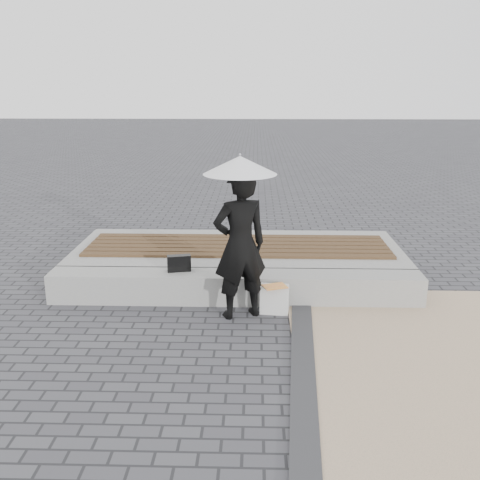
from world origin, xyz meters
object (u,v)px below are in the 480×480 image
canvas_tote (274,299)px  handbag (179,263)px  parasol (240,165)px  woman (240,245)px  seating_ledge (235,287)px

canvas_tote → handbag: bearing=167.4°
parasol → woman: bearing=0.0°
seating_ledge → handbag: 0.82m
woman → canvas_tote: (0.44, 0.09, -0.74)m
woman → canvas_tote: 0.87m
handbag → woman: bearing=-45.3°
seating_ledge → woman: (0.08, -0.49, 0.73)m
seating_ledge → canvas_tote: seating_ledge is taller
seating_ledge → parasol: parasol is taller
woman → handbag: size_ratio=5.94×
handbag → canvas_tote: size_ratio=0.83×
woman → parasol: (0.00, 0.00, 0.98)m
handbag → canvas_tote: bearing=-31.8°
seating_ledge → canvas_tote: 0.65m
seating_ledge → parasol: (0.08, -0.49, 1.72)m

